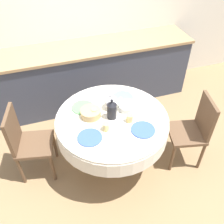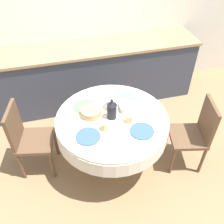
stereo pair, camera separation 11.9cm
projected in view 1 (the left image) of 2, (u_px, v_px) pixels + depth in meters
ground_plane at (112, 162)px, 3.17m from camera, size 12.00×12.00×0.00m
wall_back at (75, 13)px, 3.50m from camera, size 7.00×0.05×2.60m
kitchen_counter at (85, 76)px, 3.81m from camera, size 3.24×0.64×0.94m
dining_table at (112, 126)px, 2.75m from camera, size 1.22×1.22×0.77m
chair_left at (194, 128)px, 2.90m from camera, size 0.48×0.48×0.92m
chair_right at (26, 141)px, 2.75m from camera, size 0.47×0.47×0.92m
plate_near_left at (90, 137)px, 2.44m from camera, size 0.25×0.25×0.01m
cup_near_left at (106, 127)px, 2.50m from camera, size 0.07×0.07×0.09m
plate_near_right at (143, 130)px, 2.52m from camera, size 0.25×0.25×0.01m
cup_near_right at (130, 118)px, 2.59m from camera, size 0.07×0.07×0.09m
plate_far_left at (83, 107)px, 2.78m from camera, size 0.25×0.25×0.01m
cup_far_left at (94, 112)px, 2.66m from camera, size 0.07×0.07×0.09m
plate_far_right at (123, 97)px, 2.92m from camera, size 0.25×0.25×0.01m
cup_far_right at (112, 103)px, 2.78m from camera, size 0.07×0.07×0.09m
coffee_carafe at (112, 110)px, 2.60m from camera, size 0.10×0.10×0.24m
teapot at (111, 102)px, 2.73m from camera, size 0.21×0.15×0.20m
bread_basket at (91, 113)px, 2.66m from camera, size 0.22×0.22×0.08m
fruit_bowl at (128, 107)px, 2.75m from camera, size 0.20×0.20×0.06m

